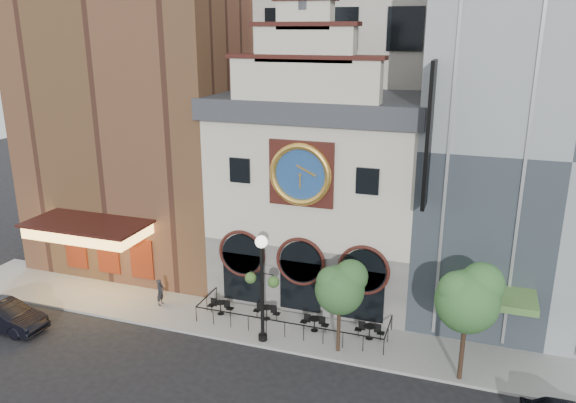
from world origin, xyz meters
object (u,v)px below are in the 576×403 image
Objects in this scene: bistro_1 at (267,312)px; bistro_3 at (370,331)px; pedestrian at (160,292)px; tree_left at (341,286)px; car_left at (5,316)px; lamppost at (262,277)px; bistro_2 at (315,323)px; tree_right at (469,296)px; bistro_0 at (221,307)px.

bistro_3 is at bearing -1.79° from bistro_1.
pedestrian is (-12.59, -0.22, 0.35)m from bistro_3.
pedestrian is 11.77m from tree_left.
bistro_3 is 20.06m from car_left.
pedestrian is 0.28× the size of lamppost.
bistro_1 is at bearing 108.56° from lamppost.
tree_right is (7.78, -1.94, 3.81)m from bistro_2.
tree_right reaches higher than bistro_0.
bistro_2 is 9.59m from pedestrian.
pedestrian is (-3.90, -0.10, 0.35)m from bistro_0.
bistro_3 is 6.46m from tree_right.
lamppost reaches higher than bistro_2.
car_left reaches higher than bistro_2.
car_left is at bearing -157.77° from bistro_1.
bistro_1 is 11.60m from tree_right.
lamppost is (-2.33, -1.81, 3.19)m from bistro_2.
bistro_3 is at bearing 52.73° from tree_left.
bistro_1 is 3.90m from lamppost.
bistro_3 is (3.00, 0.16, 0.00)m from bistro_2.
bistro_3 is at bearing -89.19° from pedestrian.
car_left is 24.61m from tree_right.
bistro_1 is 5.94m from bistro_3.
tree_right is at bearing -96.37° from pedestrian.
car_left is at bearing -168.59° from tree_left.
tree_right is (24.13, 3.20, 3.63)m from car_left.
bistro_0 is 0.33× the size of car_left.
lamppost is at bearing 179.27° from tree_right.
lamppost reaches higher than tree_right.
tree_left is (18.10, 3.65, 2.99)m from car_left.
bistro_0 is at bearing -62.10° from car_left.
pedestrian is at bearing 173.84° from tree_right.
bistro_0 is 8.22m from tree_left.
car_left is (-16.35, -5.14, 0.18)m from bistro_2.
pedestrian is at bearing -51.09° from car_left.
tree_left reaches higher than car_left.
car_left is at bearing 126.66° from pedestrian.
tree_right is (17.37, -1.88, 3.45)m from pedestrian.
bistro_1 is 0.97× the size of pedestrian.
lamppost is at bearing -103.75° from pedestrian.
tree_right is (13.47, -1.97, 3.81)m from bistro_0.
tree_left is (4.08, 0.33, -0.02)m from lamppost.
tree_right is (4.78, -2.10, 3.81)m from bistro_3.
lamppost reaches higher than bistro_3.
lamppost reaches higher than car_left.
car_left is 0.97× the size of tree_left.
bistro_0 is at bearing 168.47° from tree_left.
bistro_1 is at bearing 167.96° from tree_right.
pedestrian is (6.76, 5.07, 0.17)m from car_left.
bistro_0 and bistro_2 have the same top height.
lamppost is at bearing -175.40° from tree_left.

